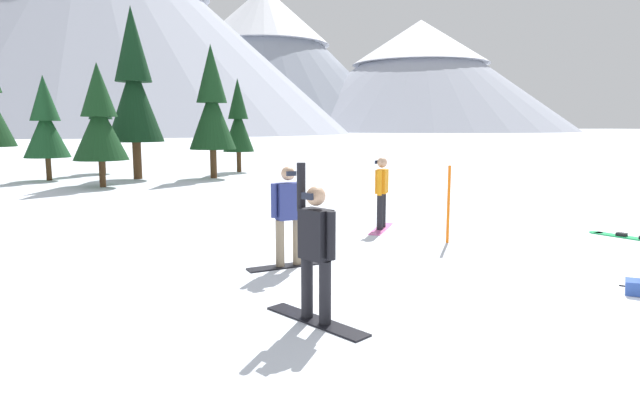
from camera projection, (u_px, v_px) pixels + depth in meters
The scene contains 15 objects.
ground_plane at pixel (579, 311), 7.03m from camera, with size 800.00×800.00×0.00m, color silver.
snowboarder_foreground at pixel (316, 249), 6.52m from camera, with size 0.99×1.53×1.97m.
snowboarder_midground at pixel (288, 214), 9.16m from camera, with size 1.50×0.53×1.74m.
snowboarder_background at pixel (382, 192), 12.52m from camera, with size 1.10×1.42×1.70m.
loose_snowboard_near_left at pixel (633, 238), 11.56m from camera, with size 0.96×1.81×0.09m.
trail_marker_pole at pixel (448, 204), 11.05m from camera, with size 0.06×0.06×1.62m, color orange.
pine_tree_slender at pixel (212, 106), 24.62m from camera, with size 2.16×2.16×6.14m.
pine_tree_young at pixel (101, 122), 27.21m from camera, with size 1.77×1.77×4.86m.
pine_tree_tall at pixel (99, 120), 21.02m from camera, with size 2.12×2.12×4.90m.
pine_tree_leaning at pixel (238, 121), 28.08m from camera, with size 1.64×1.64×4.91m.
pine_tree_short at pixel (46, 123), 23.70m from camera, with size 1.95×1.95×4.67m.
pine_tree_broad at pixel (134, 86), 24.12m from camera, with size 2.51×2.51×7.75m.
peak_east_ridge at pixel (93, 13), 174.99m from camera, with size 169.32×169.32×74.89m.
peak_west_ridge at pixel (265, 57), 261.51m from camera, with size 141.31×141.31×69.22m.
peak_central_summit at pixel (420, 74), 252.00m from camera, with size 142.54×142.54×51.63m.
Camera 1 is at (-5.21, -5.51, 2.42)m, focal length 29.96 mm.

